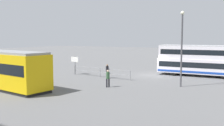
# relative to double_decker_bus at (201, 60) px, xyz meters

# --- Properties ---
(ground_plane) EXTENTS (160.00, 160.00, 0.00)m
(ground_plane) POSITION_rel_double_decker_bus_xyz_m (5.23, 2.34, -1.89)
(ground_plane) COLOR slate
(double_decker_bus) EXTENTS (10.18, 2.68, 3.70)m
(double_decker_bus) POSITION_rel_double_decker_bus_xyz_m (0.00, 0.00, 0.00)
(double_decker_bus) COLOR silver
(double_decker_bus) RESTS_ON ground
(pedestrian_near_railing) EXTENTS (0.34, 0.36, 1.60)m
(pedestrian_near_railing) POSITION_rel_double_decker_bus_xyz_m (9.10, 6.74, -0.98)
(pedestrian_near_railing) COLOR #33384C
(pedestrian_near_railing) RESTS_ON ground
(pedestrian_crossing) EXTENTS (0.45, 0.45, 1.64)m
(pedestrian_crossing) POSITION_rel_double_decker_bus_xyz_m (6.44, 11.37, -0.95)
(pedestrian_crossing) COLOR black
(pedestrian_crossing) RESTS_ON ground
(pedestrian_railing) EXTENTS (8.30, 1.24, 1.08)m
(pedestrian_railing) POSITION_rel_double_decker_bus_xyz_m (10.26, 6.37, -1.15)
(pedestrian_railing) COLOR gray
(pedestrian_railing) RESTS_ON ground
(info_sign) EXTENTS (1.17, 0.20, 2.31)m
(info_sign) POSITION_rel_double_decker_bus_xyz_m (14.22, 5.92, -0.28)
(info_sign) COLOR slate
(info_sign) RESTS_ON ground
(street_lamp) EXTENTS (0.36, 0.36, 7.08)m
(street_lamp) POSITION_rel_double_decker_bus_xyz_m (0.49, 7.88, 2.23)
(street_lamp) COLOR #4C4C51
(street_lamp) RESTS_ON ground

